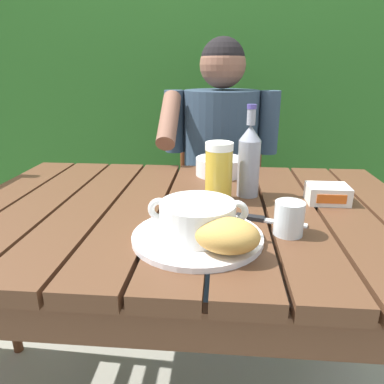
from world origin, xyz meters
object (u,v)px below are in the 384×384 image
(chair_near_diner, at_px, (219,195))
(beer_glass, at_px, (219,172))
(beer_bottle, at_px, (249,159))
(butter_tub, at_px, (327,194))
(serving_plate, at_px, (197,236))
(soup_bowl, at_px, (198,218))
(diner_bowl, at_px, (220,166))
(person_eating, at_px, (220,159))
(bread_roll, at_px, (227,235))
(table_knife, at_px, (263,220))
(water_glass_small, at_px, (289,218))

(chair_near_diner, height_order, beer_glass, chair_near_diner)
(beer_glass, xyz_separation_m, beer_bottle, (0.08, 0.05, 0.02))
(beer_glass, height_order, butter_tub, beer_glass)
(beer_glass, bearing_deg, beer_bottle, 31.42)
(butter_tub, bearing_deg, serving_plate, -143.04)
(serving_plate, relative_size, soup_bowl, 1.33)
(chair_near_diner, relative_size, serving_plate, 3.49)
(serving_plate, relative_size, diner_bowl, 1.72)
(soup_bowl, distance_m, beer_bottle, 0.32)
(person_eating, relative_size, beer_glass, 7.54)
(chair_near_diner, bearing_deg, butter_tub, -69.82)
(soup_bowl, distance_m, beer_glass, 0.24)
(chair_near_diner, bearing_deg, bread_roll, -88.96)
(table_knife, bearing_deg, chair_near_diner, 96.58)
(serving_plate, height_order, beer_glass, beer_glass)
(chair_near_diner, xyz_separation_m, beer_glass, (-0.00, -0.80, 0.35))
(bread_roll, distance_m, beer_glass, 0.31)
(chair_near_diner, distance_m, water_glass_small, 1.05)
(beer_bottle, bearing_deg, person_eating, 98.68)
(water_glass_small, bearing_deg, beer_bottle, 106.34)
(serving_plate, height_order, soup_bowl, soup_bowl)
(person_eating, bearing_deg, diner_bowl, -89.52)
(soup_bowl, xyz_separation_m, beer_glass, (0.04, 0.24, 0.03))
(person_eating, distance_m, water_glass_small, 0.82)
(soup_bowl, distance_m, water_glass_small, 0.20)
(bread_roll, relative_size, beer_glass, 0.87)
(soup_bowl, relative_size, diner_bowl, 1.30)
(chair_near_diner, distance_m, serving_plate, 1.07)
(chair_near_diner, distance_m, diner_bowl, 0.62)
(soup_bowl, bearing_deg, butter_tub, 36.96)
(beer_glass, bearing_deg, chair_near_diner, 89.95)
(butter_tub, bearing_deg, water_glass_small, -123.44)
(person_eating, xyz_separation_m, bread_roll, (0.02, -0.91, 0.08))
(diner_bowl, bearing_deg, person_eating, 90.48)
(chair_near_diner, bearing_deg, serving_plate, -92.21)
(bread_roll, xyz_separation_m, beer_bottle, (0.06, 0.36, 0.06))
(soup_bowl, bearing_deg, diner_bowl, 85.34)
(water_glass_small, height_order, butter_tub, water_glass_small)
(beer_bottle, xyz_separation_m, water_glass_small, (0.07, -0.25, -0.07))
(beer_glass, xyz_separation_m, diner_bowl, (0.00, 0.25, -0.05))
(beer_glass, distance_m, water_glass_small, 0.25)
(soup_bowl, bearing_deg, chair_near_diner, 87.79)
(soup_bowl, xyz_separation_m, water_glass_small, (0.19, 0.04, -0.01))
(person_eating, xyz_separation_m, beer_glass, (0.00, -0.60, 0.11))
(beer_glass, distance_m, diner_bowl, 0.26)
(person_eating, height_order, bread_roll, person_eating)
(chair_near_diner, relative_size, beer_glass, 6.01)
(serving_plate, xyz_separation_m, soup_bowl, (0.00, 0.00, 0.04))
(beer_glass, bearing_deg, diner_bowl, 89.84)
(soup_bowl, xyz_separation_m, diner_bowl, (0.04, 0.49, -0.02))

